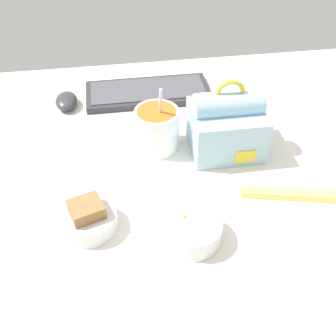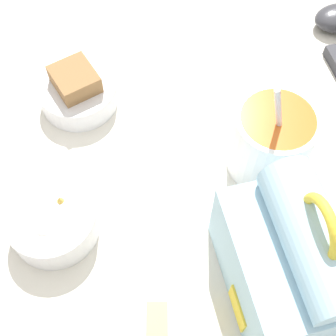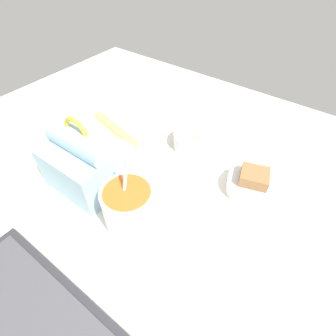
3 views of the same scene
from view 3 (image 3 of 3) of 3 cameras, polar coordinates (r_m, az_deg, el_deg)
name	(u,v)px [view 3 (image 3 of 3)]	position (r cm, az deg, el deg)	size (l,w,h in cm)	color
desk_surface	(163,185)	(64.14, -1.13, -3.72)	(140.00, 110.00, 2.00)	silver
keyboard	(33,317)	(52.54, -27.33, -26.82)	(34.07, 14.22, 2.10)	#2D2D33
lunch_bag	(86,161)	(61.58, -17.45, 1.43)	(16.20, 14.53, 18.38)	#9EC6DB
soup_cup	(129,207)	(52.63, -8.43, -8.50)	(10.29, 10.29, 16.94)	white
bento_bowl_sandwich	(252,185)	(62.72, 17.74, -3.45)	(11.16, 11.16, 6.31)	silver
bento_bowl_snacks	(194,140)	(71.77, 5.63, 6.18)	(11.00, 11.00, 5.43)	silver
chopstick_case	(116,129)	(79.45, -11.36, 8.34)	(20.25, 7.04, 1.60)	#EFD666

